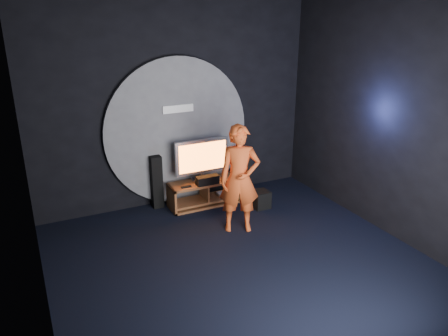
{
  "coord_description": "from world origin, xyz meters",
  "views": [
    {
      "loc": [
        -2.5,
        -4.55,
        3.35
      ],
      "look_at": [
        0.22,
        1.05,
        1.05
      ],
      "focal_mm": 35.0,
      "sensor_mm": 36.0,
      "label": 1
    }
  ],
  "objects_px": {
    "tower_speaker_left": "(156,182)",
    "subwoofer": "(261,199)",
    "media_console": "(205,194)",
    "tv": "(202,158)",
    "tower_speaker_right": "(243,173)",
    "player": "(240,179)"
  },
  "relations": [
    {
      "from": "media_console",
      "to": "tv",
      "type": "bearing_deg",
      "value": 96.43
    },
    {
      "from": "subwoofer",
      "to": "tower_speaker_right",
      "type": "bearing_deg",
      "value": 97.55
    },
    {
      "from": "tower_speaker_right",
      "to": "tower_speaker_left",
      "type": "bearing_deg",
      "value": 168.54
    },
    {
      "from": "media_console",
      "to": "subwoofer",
      "type": "height_order",
      "value": "media_console"
    },
    {
      "from": "media_console",
      "to": "tower_speaker_right",
      "type": "distance_m",
      "value": 0.82
    },
    {
      "from": "tower_speaker_right",
      "to": "subwoofer",
      "type": "bearing_deg",
      "value": -82.45
    },
    {
      "from": "tower_speaker_left",
      "to": "media_console",
      "type": "bearing_deg",
      "value": -20.69
    },
    {
      "from": "media_console",
      "to": "subwoofer",
      "type": "relative_size",
      "value": 4.13
    },
    {
      "from": "media_console",
      "to": "tv",
      "type": "relative_size",
      "value": 1.29
    },
    {
      "from": "player",
      "to": "tower_speaker_right",
      "type": "bearing_deg",
      "value": 81.01
    },
    {
      "from": "tower_speaker_left",
      "to": "player",
      "type": "height_order",
      "value": "player"
    },
    {
      "from": "player",
      "to": "tv",
      "type": "bearing_deg",
      "value": 118.77
    },
    {
      "from": "tower_speaker_right",
      "to": "player",
      "type": "xyz_separation_m",
      "value": [
        -0.65,
        -1.07,
        0.38
      ]
    },
    {
      "from": "media_console",
      "to": "subwoofer",
      "type": "distance_m",
      "value": 1.0
    },
    {
      "from": "subwoofer",
      "to": "tv",
      "type": "bearing_deg",
      "value": 144.19
    },
    {
      "from": "tv",
      "to": "tower_speaker_left",
      "type": "height_order",
      "value": "tv"
    },
    {
      "from": "tower_speaker_left",
      "to": "tower_speaker_right",
      "type": "bearing_deg",
      "value": -11.46
    },
    {
      "from": "media_console",
      "to": "tv",
      "type": "xyz_separation_m",
      "value": [
        -0.01,
        0.07,
        0.67
      ]
    },
    {
      "from": "tower_speaker_right",
      "to": "player",
      "type": "height_order",
      "value": "player"
    },
    {
      "from": "tower_speaker_left",
      "to": "subwoofer",
      "type": "relative_size",
      "value": 3.07
    },
    {
      "from": "tv",
      "to": "tower_speaker_left",
      "type": "xyz_separation_m",
      "value": [
        -0.79,
        0.23,
        -0.39
      ]
    },
    {
      "from": "tower_speaker_right",
      "to": "subwoofer",
      "type": "distance_m",
      "value": 0.62
    }
  ]
}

